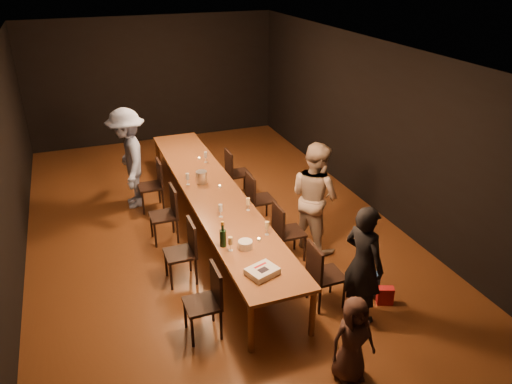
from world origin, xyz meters
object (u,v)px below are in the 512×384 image
object	(u,v)px
chair_right_0	(327,274)
chair_left_0	(202,303)
chair_right_2	(261,199)
woman_tan	(315,196)
ice_bucket	(201,177)
table	(213,194)
man_blue	(128,159)
champagne_bottle	(223,234)
birthday_cake	(262,271)
chair_right_1	(289,231)
chair_left_2	(163,215)
woman_birthday	(363,264)
chair_right_3	(238,173)
chair_left_3	(150,186)
plate_stack	(245,245)
chair_left_1	(180,253)

from	to	relation	value
chair_right_0	chair_left_0	xyz separation A→B (m)	(-1.70, 0.00, 0.00)
chair_right_0	chair_right_2	size ratio (longest dim) A/B	1.00
woman_tan	ice_bucket	world-z (taller)	woman_tan
table	man_blue	world-z (taller)	man_blue
chair_right_0	champagne_bottle	distance (m)	1.47
chair_right_2	birthday_cake	distance (m)	2.67
chair_right_1	chair_right_2	xyz separation A→B (m)	(0.00, 1.20, 0.00)
chair_left_2	man_blue	xyz separation A→B (m)	(-0.30, 1.49, 0.46)
birthday_cake	ice_bucket	world-z (taller)	ice_bucket
woman_birthday	birthday_cake	xyz separation A→B (m)	(-1.23, 0.32, -0.01)
chair_right_2	woman_tan	bearing A→B (deg)	26.52
chair_right_3	chair_left_0	size ratio (longest dim) A/B	1.00
chair_right_0	chair_right_3	bearing A→B (deg)	180.00
woman_tan	champagne_bottle	world-z (taller)	woman_tan
woman_birthday	woman_tan	bearing A→B (deg)	-25.21
table	chair_left_3	bearing A→B (deg)	125.31
birthday_cake	plate_stack	size ratio (longest dim) A/B	2.23
chair_right_1	ice_bucket	world-z (taller)	ice_bucket
chair_left_1	birthday_cake	world-z (taller)	chair_left_1
table	ice_bucket	world-z (taller)	ice_bucket
chair_right_1	chair_left_2	xyz separation A→B (m)	(-1.70, 1.20, 0.00)
man_blue	birthday_cake	xyz separation A→B (m)	(1.06, -3.96, -0.14)
chair_right_1	plate_stack	world-z (taller)	chair_right_1
woman_birthday	woman_tan	distance (m)	1.80
chair_left_3	champagne_bottle	bearing A→B (deg)	-170.13
chair_right_1	champagne_bottle	xyz separation A→B (m)	(-1.20, -0.48, 0.47)
woman_tan	man_blue	xyz separation A→B (m)	(-2.50, 2.50, 0.05)
woman_birthday	table	bearing A→B (deg)	3.93
chair_left_1	chair_left_3	size ratio (longest dim) A/B	1.00
table	chair_left_3	xyz separation A→B (m)	(-0.85, 1.20, -0.24)
chair_right_3	chair_left_1	size ratio (longest dim) A/B	1.00
chair_right_3	chair_left_3	xyz separation A→B (m)	(-1.70, 0.00, 0.00)
table	chair_right_0	xyz separation A→B (m)	(0.85, -2.40, -0.24)
chair_left_2	ice_bucket	distance (m)	0.94
chair_left_2	chair_left_3	xyz separation A→B (m)	(0.00, 1.20, 0.00)
chair_left_0	plate_stack	distance (m)	1.01
chair_right_3	plate_stack	bearing A→B (deg)	-17.16
man_blue	plate_stack	xyz separation A→B (m)	(1.06, -3.33, -0.13)
chair_left_2	plate_stack	bearing A→B (deg)	-157.50
chair_left_3	chair_right_2	bearing A→B (deg)	-125.22
chair_left_1	chair_left_2	world-z (taller)	same
table	woman_tan	bearing A→B (deg)	-36.68
chair_right_1	chair_left_0	distance (m)	2.08
chair_left_3	chair_right_3	bearing A→B (deg)	-90.00
chair_left_2	chair_right_2	bearing A→B (deg)	-90.00
chair_right_1	chair_left_1	xyz separation A→B (m)	(-1.70, 0.00, 0.00)
chair_right_2	man_blue	size ratio (longest dim) A/B	0.50
champagne_bottle	chair_left_3	bearing A→B (deg)	99.87
table	birthday_cake	bearing A→B (deg)	-92.19
woman_tan	plate_stack	xyz separation A→B (m)	(-1.44, -0.83, -0.08)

